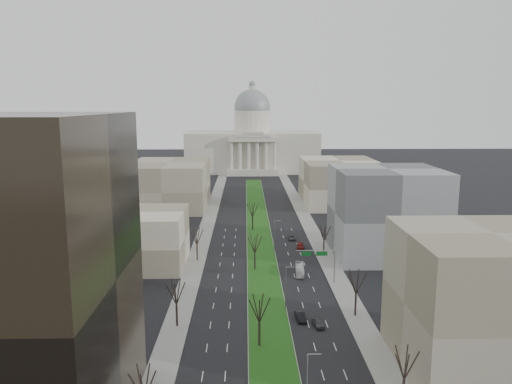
{
  "coord_description": "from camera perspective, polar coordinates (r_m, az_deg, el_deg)",
  "views": [
    {
      "loc": [
        -4.27,
        -39.82,
        41.1
      ],
      "look_at": [
        -1.1,
        109.26,
        14.71
      ],
      "focal_mm": 35.0,
      "sensor_mm": 36.0,
      "label": 1
    }
  ],
  "objects": [
    {
      "name": "sidewalk_right",
      "position": [
        142.59,
        7.67,
        -6.78
      ],
      "size": [
        5.0,
        330.0,
        0.15
      ],
      "primitive_type": "cube",
      "color": "gray",
      "rests_on": "ground"
    },
    {
      "name": "car_grey_near",
      "position": [
        97.13,
        7.11,
        -14.63
      ],
      "size": [
        2.22,
        4.25,
        1.38
      ],
      "primitive_type": "imported",
      "rotation": [
        0.0,
        0.0,
        0.15
      ],
      "color": "#424549",
      "rests_on": "ground"
    },
    {
      "name": "tree_left_far",
      "position": [
        132.96,
        -6.78,
        -4.97
      ],
      "size": [
        5.28,
        5.28,
        9.5
      ],
      "color": "black",
      "rests_on": "ground"
    },
    {
      "name": "car_red",
      "position": [
        145.08,
        5.08,
        -6.17
      ],
      "size": [
        2.45,
        5.06,
        1.42
      ],
      "primitive_type": "imported",
      "rotation": [
        0.0,
        0.0,
        -0.1
      ],
      "color": "maroon",
      "rests_on": "ground"
    },
    {
      "name": "tree_right_far",
      "position": [
        137.96,
        7.8,
        -4.57
      ],
      "size": [
        5.04,
        5.04,
        9.07
      ],
      "color": "black",
      "rests_on": "ground"
    },
    {
      "name": "streetlamp_median_a",
      "position": [
        70.42,
        5.9,
        -21.04
      ],
      "size": [
        1.9,
        0.2,
        9.16
      ],
      "color": "gray",
      "rests_on": "ground"
    },
    {
      "name": "tree_median_b",
      "position": [
        124.6,
        -0.13,
        -5.85
      ],
      "size": [
        5.4,
        5.4,
        9.72
      ],
      "color": "black",
      "rests_on": "ground"
    },
    {
      "name": "car_grey_far",
      "position": [
        154.13,
        4.09,
        -5.21
      ],
      "size": [
        2.14,
        4.58,
        1.27
      ],
      "primitive_type": "imported",
      "rotation": [
        0.0,
        0.0,
        -0.01
      ],
      "color": "#464A4D",
      "rests_on": "ground"
    },
    {
      "name": "tree_median_c",
      "position": [
        163.43,
        -0.4,
        -2.01
      ],
      "size": [
        5.4,
        5.4,
        9.72
      ],
      "color": "black",
      "rests_on": "ground"
    },
    {
      "name": "tree_left_mid",
      "position": [
        95.09,
        -9.12,
        -11.11
      ],
      "size": [
        5.4,
        5.4,
        9.72
      ],
      "color": "black",
      "rests_on": "ground"
    },
    {
      "name": "capitol",
      "position": [
        310.42,
        -0.43,
        5.45
      ],
      "size": [
        80.0,
        46.0,
        55.0
      ],
      "color": "beige",
      "rests_on": "ground"
    },
    {
      "name": "building_far_left",
      "position": [
        204.7,
        -9.84,
        0.87
      ],
      "size": [
        30.0,
        40.0,
        18.0
      ],
      "primitive_type": "cube",
      "color": "gray",
      "rests_on": "ground"
    },
    {
      "name": "building_grey_right",
      "position": [
        140.31,
        14.65,
        -2.27
      ],
      "size": [
        28.0,
        26.0,
        24.0
      ],
      "primitive_type": "cube",
      "color": "slate",
      "rests_on": "ground"
    },
    {
      "name": "streetlamp_median_c",
      "position": [
        139.85,
        2.12,
        -5.01
      ],
      "size": [
        1.9,
        0.2,
        9.16
      ],
      "color": "gray",
      "rests_on": "ground"
    },
    {
      "name": "sidewalk_left",
      "position": [
        141.54,
        -6.58,
        -6.88
      ],
      "size": [
        5.0,
        330.0,
        0.15
      ],
      "primitive_type": "cube",
      "color": "gray",
      "rests_on": "ground"
    },
    {
      "name": "ground",
      "position": [
        165.07,
        0.3,
        -4.38
      ],
      "size": [
        600.0,
        600.0,
        0.0
      ],
      "primitive_type": "plane",
      "color": "black",
      "rests_on": "ground"
    },
    {
      "name": "tree_left_near",
      "position": [
        68.55,
        -12.73,
        -20.44
      ],
      "size": [
        5.1,
        5.1,
        9.18
      ],
      "color": "black",
      "rests_on": "ground"
    },
    {
      "name": "mast_arm_signs",
      "position": [
        116.64,
        7.66,
        -7.51
      ],
      "size": [
        9.12,
        0.24,
        8.09
      ],
      "color": "gray",
      "rests_on": "ground"
    },
    {
      "name": "building_tan_right",
      "position": [
        86.33,
        24.97,
        -11.35
      ],
      "size": [
        26.0,
        24.0,
        22.0
      ],
      "primitive_type": "cube",
      "color": "gray",
      "rests_on": "ground"
    },
    {
      "name": "tree_right_near",
      "position": [
        73.94,
        16.67,
        -18.15
      ],
      "size": [
        5.16,
        5.16,
        9.29
      ],
      "color": "black",
      "rests_on": "ground"
    },
    {
      "name": "building_beige_left",
      "position": [
        132.54,
        -13.75,
        -5.17
      ],
      "size": [
        26.0,
        22.0,
        14.0
      ],
      "primitive_type": "cube",
      "color": "gray",
      "rests_on": "ground"
    },
    {
      "name": "streetlamp_median_b",
      "position": [
        101.84,
        3.45,
        -10.86
      ],
      "size": [
        1.9,
        0.2,
        9.16
      ],
      "color": "gray",
      "rests_on": "ground"
    },
    {
      "name": "box_van",
      "position": [
        123.96,
        5.02,
        -8.82
      ],
      "size": [
        2.51,
        8.2,
        2.25
      ],
      "primitive_type": "imported",
      "rotation": [
        0.0,
        0.0,
        -0.08
      ],
      "color": "white",
      "rests_on": "ground"
    },
    {
      "name": "tree_right_mid",
      "position": [
        100.22,
        11.4,
        -9.97
      ],
      "size": [
        5.52,
        5.52,
        9.94
      ],
      "color": "black",
      "rests_on": "ground"
    },
    {
      "name": "building_far_right",
      "position": [
        211.0,
        9.52,
        1.15
      ],
      "size": [
        30.0,
        40.0,
        18.0
      ],
      "primitive_type": "cube",
      "color": "gray",
      "rests_on": "ground"
    },
    {
      "name": "median",
      "position": [
        164.07,
        0.31,
        -4.43
      ],
      "size": [
        8.0,
        222.03,
        0.2
      ],
      "color": "#999993",
      "rests_on": "ground"
    },
    {
      "name": "tree_median_a",
      "position": [
        86.83,
        0.39,
        -13.09
      ],
      "size": [
        5.4,
        5.4,
        9.72
      ],
      "color": "black",
      "rests_on": "ground"
    },
    {
      "name": "car_black",
      "position": [
        99.34,
        5.11,
        -13.97
      ],
      "size": [
        2.0,
        4.68,
        1.5
      ],
      "primitive_type": "imported",
      "rotation": [
        0.0,
        0.0,
        0.09
      ],
      "color": "black",
      "rests_on": "ground"
    }
  ]
}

